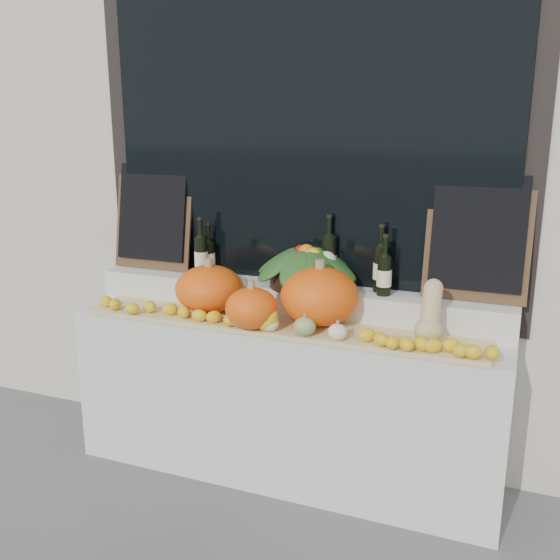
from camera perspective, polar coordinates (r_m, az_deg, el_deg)
The scene contains 18 objects.
storefront_facade at distance 3.81m, azimuth 4.66°, elevation 19.57°, with size 7.00×0.94×4.50m.
display_sill at distance 3.45m, azimuth 0.46°, elevation -10.69°, with size 2.30×0.55×0.88m, color silver.
rear_tier at distance 3.40m, azimuth 1.39°, elevation -1.72°, with size 2.30×0.25×0.16m, color silver.
straw_bedding at distance 3.17m, azimuth -0.33°, elevation -4.19°, with size 2.10×0.32×0.03m, color tan.
pumpkin_left at distance 3.35m, azimuth -6.48°, elevation -0.80°, with size 0.36×0.36×0.25m, color #FF5D0D.
pumpkin_right at distance 3.12m, azimuth 3.64°, elevation -1.49°, with size 0.40×0.40×0.29m, color #FF5D0D.
pumpkin_center at distance 3.07m, azimuth -2.61°, elevation -2.59°, with size 0.26×0.26×0.21m, color #FF5D0D.
butternut_squash at distance 2.97m, azimuth 13.57°, elevation -3.10°, with size 0.13×0.20×0.28m.
decorative_gourds at distance 3.02m, azimuth -0.09°, elevation -3.87°, with size 0.60×0.12×0.15m.
lemon_heap at distance 3.06m, azimuth -1.10°, elevation -4.03°, with size 2.20×0.16×0.06m, color yellow, non-canonical shape.
produce_bowl at distance 3.31m, azimuth 2.42°, elevation 1.33°, with size 0.59×0.59×0.24m.
wine_bottle_far_left at distance 3.55m, azimuth -7.22°, elevation 2.18°, with size 0.08×0.08×0.34m.
wine_bottle_near_left at distance 3.59m, azimuth -6.55°, elevation 2.06°, with size 0.08×0.08×0.30m.
wine_bottle_tall at distance 3.33m, azimuth 4.48°, elevation 1.82°, with size 0.08×0.08×0.38m.
wine_bottle_near_right at distance 3.25m, azimuth 9.17°, elevation 1.09°, with size 0.08×0.08×0.35m.
wine_bottle_far_right at distance 3.19m, azimuth 9.51°, elevation 0.47°, with size 0.08×0.08×0.31m.
chalkboard_left at distance 3.77m, azimuth -11.54°, elevation 5.88°, with size 0.50×0.14×0.61m.
chalkboard_right at distance 3.18m, azimuth 17.65°, elevation 3.88°, with size 0.50×0.14×0.61m.
Camera 1 is at (1.12, -1.39, 1.92)m, focal length 40.00 mm.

